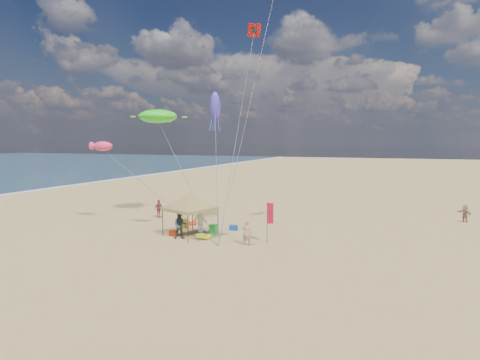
{
  "coord_description": "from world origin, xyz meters",
  "views": [
    {
      "loc": [
        9.71,
        -21.83,
        6.62
      ],
      "look_at": [
        0.0,
        3.0,
        4.0
      ],
      "focal_mm": 29.82,
      "sensor_mm": 36.0,
      "label": 1
    }
  ],
  "objects_px": {
    "cooler_red": "(173,233)",
    "person_far_a": "(159,208)",
    "person_near_a": "(247,233)",
    "canopy_tent": "(190,196)",
    "cooler_blue": "(233,228)",
    "person_far_c": "(465,213)",
    "chair_green": "(213,229)",
    "person_near_c": "(201,220)",
    "beach_cart": "(204,236)",
    "feather_flag": "(270,216)",
    "person_near_b": "(180,225)",
    "chair_yellow": "(183,223)"
  },
  "relations": [
    {
      "from": "feather_flag",
      "to": "person_far_c",
      "type": "distance_m",
      "value": 17.81
    },
    {
      "from": "beach_cart",
      "to": "person_far_c",
      "type": "distance_m",
      "value": 21.58
    },
    {
      "from": "beach_cart",
      "to": "person_near_c",
      "type": "height_order",
      "value": "person_near_c"
    },
    {
      "from": "canopy_tent",
      "to": "cooler_blue",
      "type": "height_order",
      "value": "canopy_tent"
    },
    {
      "from": "person_near_a",
      "to": "person_far_c",
      "type": "xyz_separation_m",
      "value": [
        14.09,
        13.25,
        -0.08
      ]
    },
    {
      "from": "cooler_blue",
      "to": "person_far_a",
      "type": "xyz_separation_m",
      "value": [
        -7.93,
        2.25,
        0.59
      ]
    },
    {
      "from": "person_near_a",
      "to": "person_far_c",
      "type": "bearing_deg",
      "value": -144.24
    },
    {
      "from": "person_far_a",
      "to": "cooler_red",
      "type": "bearing_deg",
      "value": -126.07
    },
    {
      "from": "canopy_tent",
      "to": "person_far_a",
      "type": "height_order",
      "value": "canopy_tent"
    },
    {
      "from": "canopy_tent",
      "to": "beach_cart",
      "type": "distance_m",
      "value": 2.93
    },
    {
      "from": "cooler_red",
      "to": "cooler_blue",
      "type": "height_order",
      "value": "same"
    },
    {
      "from": "cooler_blue",
      "to": "person_near_b",
      "type": "relative_size",
      "value": 0.29
    },
    {
      "from": "canopy_tent",
      "to": "person_near_c",
      "type": "height_order",
      "value": "canopy_tent"
    },
    {
      "from": "person_near_a",
      "to": "person_far_a",
      "type": "relative_size",
      "value": 1.04
    },
    {
      "from": "chair_green",
      "to": "person_far_c",
      "type": "height_order",
      "value": "person_far_c"
    },
    {
      "from": "person_near_c",
      "to": "person_far_c",
      "type": "distance_m",
      "value": 21.56
    },
    {
      "from": "cooler_blue",
      "to": "person_near_c",
      "type": "height_order",
      "value": "person_near_c"
    },
    {
      "from": "canopy_tent",
      "to": "person_near_c",
      "type": "distance_m",
      "value": 2.12
    },
    {
      "from": "chair_green",
      "to": "person_near_c",
      "type": "xyz_separation_m",
      "value": [
        -0.93,
        -0.13,
        0.61
      ]
    },
    {
      "from": "canopy_tent",
      "to": "cooler_red",
      "type": "xyz_separation_m",
      "value": [
        -1.14,
        -0.4,
        -2.64
      ]
    },
    {
      "from": "canopy_tent",
      "to": "person_far_c",
      "type": "xyz_separation_m",
      "value": [
        18.61,
        12.37,
        -2.1
      ]
    },
    {
      "from": "canopy_tent",
      "to": "cooler_blue",
      "type": "distance_m",
      "value": 4.37
    },
    {
      "from": "canopy_tent",
      "to": "person_near_a",
      "type": "distance_m",
      "value": 5.03
    },
    {
      "from": "cooler_red",
      "to": "person_far_a",
      "type": "relative_size",
      "value": 0.35
    },
    {
      "from": "person_near_b",
      "to": "person_near_a",
      "type": "bearing_deg",
      "value": -28.91
    },
    {
      "from": "cooler_red",
      "to": "person_far_c",
      "type": "relative_size",
      "value": 0.37
    },
    {
      "from": "person_near_a",
      "to": "person_far_c",
      "type": "height_order",
      "value": "person_near_a"
    },
    {
      "from": "feather_flag",
      "to": "person_near_a",
      "type": "bearing_deg",
      "value": -139.48
    },
    {
      "from": "person_near_a",
      "to": "beach_cart",
      "type": "bearing_deg",
      "value": -15.68
    },
    {
      "from": "cooler_red",
      "to": "person_near_c",
      "type": "height_order",
      "value": "person_near_c"
    },
    {
      "from": "canopy_tent",
      "to": "person_near_c",
      "type": "relative_size",
      "value": 2.68
    },
    {
      "from": "chair_green",
      "to": "beach_cart",
      "type": "relative_size",
      "value": 0.78
    },
    {
      "from": "cooler_red",
      "to": "chair_yellow",
      "type": "relative_size",
      "value": 0.77
    },
    {
      "from": "canopy_tent",
      "to": "feather_flag",
      "type": "distance_m",
      "value": 5.8
    },
    {
      "from": "cooler_red",
      "to": "person_near_c",
      "type": "distance_m",
      "value": 2.13
    },
    {
      "from": "cooler_red",
      "to": "cooler_blue",
      "type": "xyz_separation_m",
      "value": [
        3.24,
        3.17,
        0.0
      ]
    },
    {
      "from": "chair_green",
      "to": "person_near_c",
      "type": "relative_size",
      "value": 0.37
    },
    {
      "from": "canopy_tent",
      "to": "cooler_blue",
      "type": "relative_size",
      "value": 9.51
    },
    {
      "from": "chair_green",
      "to": "chair_yellow",
      "type": "xyz_separation_m",
      "value": [
        -3.07,
        1.02,
        0.0
      ]
    },
    {
      "from": "person_near_b",
      "to": "feather_flag",
      "type": "bearing_deg",
      "value": -19.49
    },
    {
      "from": "chair_green",
      "to": "person_near_a",
      "type": "height_order",
      "value": "person_near_a"
    },
    {
      "from": "beach_cart",
      "to": "person_near_a",
      "type": "bearing_deg",
      "value": -8.19
    },
    {
      "from": "cooler_blue",
      "to": "person_far_c",
      "type": "distance_m",
      "value": 19.1
    },
    {
      "from": "cooler_blue",
      "to": "beach_cart",
      "type": "distance_m",
      "value": 3.3
    },
    {
      "from": "person_near_c",
      "to": "person_far_c",
      "type": "xyz_separation_m",
      "value": [
        18.29,
        11.42,
        -0.23
      ]
    },
    {
      "from": "cooler_red",
      "to": "person_far_a",
      "type": "distance_m",
      "value": 7.19
    },
    {
      "from": "canopy_tent",
      "to": "chair_green",
      "type": "distance_m",
      "value": 2.98
    },
    {
      "from": "beach_cart",
      "to": "canopy_tent",
      "type": "bearing_deg",
      "value": 161.74
    },
    {
      "from": "person_near_a",
      "to": "person_near_c",
      "type": "distance_m",
      "value": 4.59
    },
    {
      "from": "person_near_a",
      "to": "canopy_tent",
      "type": "bearing_deg",
      "value": -18.51
    }
  ]
}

